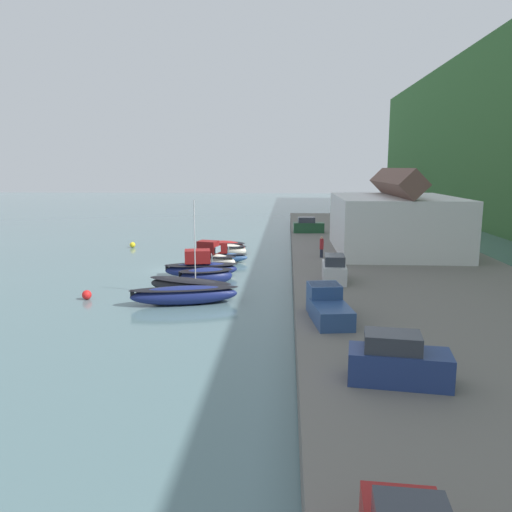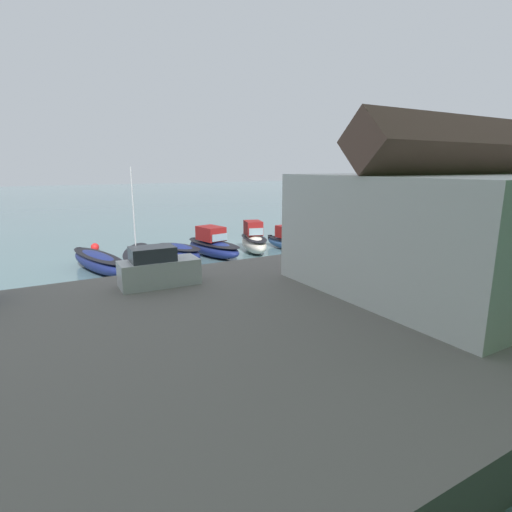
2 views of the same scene
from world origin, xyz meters
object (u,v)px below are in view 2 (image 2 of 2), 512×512
Objects in this scene: moored_boat_7 at (98,261)px; parked_car_1 at (158,269)px; moored_boat_1 at (322,239)px; moored_boat_2 at (287,241)px; moored_boat_4 at (213,246)px; mooring_buoy_0 at (293,223)px; moored_boat_0 at (343,235)px; mooring_buoy_1 at (95,247)px; moored_boat_5 at (179,253)px; person_on_quay at (311,246)px; moored_boat_3 at (254,241)px; moored_boat_6 at (137,257)px; parked_car_2 at (475,226)px.

moored_boat_7 is 2.07× the size of parked_car_1.
moored_boat_1 is 1.08× the size of parked_car_1.
moored_boat_1 is 3.95m from moored_boat_2.
moored_boat_7 is (10.05, 0.43, -0.21)m from moored_boat_4.
parked_car_1 is at bearing 83.71° from moored_boat_7.
parked_car_1 is 36.13m from mooring_buoy_0.
moored_boat_0 reaches higher than mooring_buoy_1.
mooring_buoy_0 is (-21.29, -13.51, -0.51)m from moored_boat_5.
moored_boat_3 is at bearing -100.47° from person_on_quay.
moored_boat_0 is 13.28m from mooring_buoy_0.
moored_boat_6 reaches higher than moored_boat_0.
moored_boat_7 is at bearing -6.60° from moored_boat_2.
moored_boat_4 is at bearing -158.94° from moored_boat_6.
person_on_quay is at bearing 60.47° from moored_boat_0.
parked_car_1 reaches higher than moored_boat_7.
moored_boat_3 is 14.20m from moored_boat_7.
moored_boat_1 is 14.30m from person_on_quay.
moored_boat_2 is 19.95m from parked_car_1.
moored_boat_1 is at bearing -173.63° from moored_boat_3.
parked_car_2 is 24.23m from mooring_buoy_0.
moored_boat_4 is 1.76× the size of parked_car_2.
moored_boat_2 is at bearing 165.46° from moored_boat_7.
mooring_buoy_1 is at bearing 9.59° from mooring_buoy_0.
moored_boat_3 is 15.56m from mooring_buoy_1.
moored_boat_3 is 11.10m from moored_boat_6.
parked_car_2 is at bearing 141.20° from moored_boat_4.
moored_boat_1 is at bearing 155.45° from mooring_buoy_1.
mooring_buoy_0 is at bearing -155.78° from moored_boat_4.
moored_boat_0 is 0.96× the size of moored_boat_3.
parked_car_2 is at bearing 147.82° from moored_boat_7.
mooring_buoy_0 is at bearing -120.98° from moored_boat_3.
parked_car_2 is (-13.90, 10.51, 1.83)m from moored_boat_2.
parked_car_2 is at bearing 140.37° from moored_boat_0.
moored_boat_3 is 12.00m from person_on_quay.
person_on_quay is at bearing 123.17° from moored_boat_7.
moored_boat_6 is 3.11m from moored_boat_7.
moored_boat_3 is (3.49, -0.60, 0.28)m from moored_boat_2.
moored_boat_2 reaches higher than moored_boat_5.
person_on_quay is at bearing 57.91° from moored_boat_2.
moored_boat_7 is at bearing -21.89° from parked_car_2.
moored_boat_1 is 0.76× the size of moored_boat_3.
moored_boat_4 reaches higher than moored_boat_1.
moored_boat_5 is 12.36m from parked_car_1.
moored_boat_3 is 2.86× the size of person_on_quay.
moored_boat_4 is 6.95m from moored_boat_6.
mooring_buoy_1 reaches higher than mooring_buoy_0.
parked_car_2 reaches higher than mooring_buoy_0.
parked_car_2 reaches higher than moored_boat_4.
moored_boat_3 is at bearing 135.25° from parked_car_1.
person_on_quay is (13.16, 11.34, 2.10)m from moored_boat_0.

